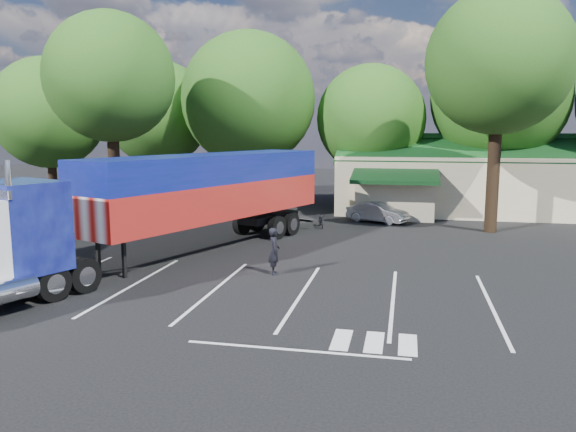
% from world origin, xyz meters
% --- Properties ---
extents(ground, '(120.00, 120.00, 0.00)m').
position_xyz_m(ground, '(0.00, 0.00, 0.00)').
color(ground, black).
rests_on(ground, ground).
extents(event_hall, '(24.20, 14.12, 5.55)m').
position_xyz_m(event_hall, '(13.74, 17.81, 2.21)').
color(event_hall, beige).
rests_on(event_hall, ground).
extents(tree_row_a, '(9.00, 9.00, 11.68)m').
position_xyz_m(tree_row_a, '(-22.00, 16.50, 7.16)').
color(tree_row_a, black).
rests_on(tree_row_a, ground).
extents(tree_row_b, '(8.40, 8.40, 11.35)m').
position_xyz_m(tree_row_b, '(-13.00, 17.80, 7.13)').
color(tree_row_b, black).
rests_on(tree_row_b, ground).
extents(tree_row_c, '(10.00, 10.00, 13.05)m').
position_xyz_m(tree_row_c, '(-5.00, 16.20, 8.04)').
color(tree_row_c, black).
rests_on(tree_row_c, ground).
extents(tree_row_d, '(8.00, 8.00, 10.60)m').
position_xyz_m(tree_row_d, '(4.00, 17.50, 6.58)').
color(tree_row_d, black).
rests_on(tree_row_d, ground).
extents(tree_row_e, '(9.60, 9.60, 12.90)m').
position_xyz_m(tree_row_e, '(13.00, 18.00, 8.09)').
color(tree_row_e, black).
rests_on(tree_row_e, ground).
extents(tree_near_left, '(7.60, 7.60, 12.65)m').
position_xyz_m(tree_near_left, '(-10.50, 6.00, 8.81)').
color(tree_near_left, black).
rests_on(tree_near_left, ground).
extents(tree_near_right, '(8.00, 8.00, 13.50)m').
position_xyz_m(tree_near_right, '(11.50, 8.50, 9.46)').
color(tree_near_right, black).
rests_on(tree_near_right, ground).
extents(semi_truck, '(11.19, 22.54, 4.85)m').
position_xyz_m(semi_truck, '(-3.62, -2.06, 2.74)').
color(semi_truck, black).
rests_on(semi_truck, ground).
extents(woman, '(0.66, 0.81, 1.90)m').
position_xyz_m(woman, '(1.60, -3.35, 0.95)').
color(woman, black).
rests_on(woman, ground).
extents(bicycle, '(1.02, 1.76, 0.88)m').
position_xyz_m(bicycle, '(1.80, 8.00, 0.44)').
color(bicycle, black).
rests_on(bicycle, ground).
extents(silver_sedan, '(4.09, 2.81, 1.28)m').
position_xyz_m(silver_sedan, '(5.00, 10.50, 0.64)').
color(silver_sedan, '#B8BAC0').
rests_on(silver_sedan, ground).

